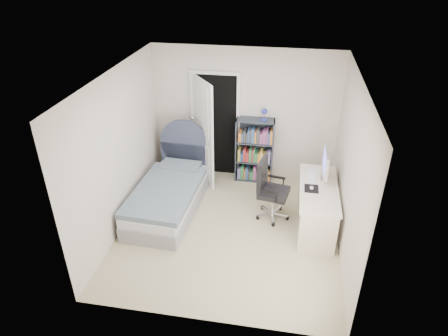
% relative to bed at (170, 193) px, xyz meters
% --- Properties ---
extents(room_shell, '(3.50, 3.70, 2.60)m').
position_rel_bed_xyz_m(room_shell, '(1.10, -0.45, 0.96)').
color(room_shell, tan).
rests_on(room_shell, ground).
extents(door, '(0.92, 0.69, 2.06)m').
position_rel_bed_xyz_m(door, '(0.44, 1.11, 0.75)').
color(door, black).
rests_on(door, ground).
extents(bed, '(1.06, 2.09, 1.26)m').
position_rel_bed_xyz_m(bed, '(0.00, 0.00, 0.00)').
color(bed, gray).
rests_on(bed, ground).
extents(nightstand, '(0.43, 0.43, 0.62)m').
position_rel_bed_xyz_m(nightstand, '(-0.07, 1.14, 0.13)').
color(nightstand, '#DAC186').
rests_on(nightstand, ground).
extents(floor_lamp, '(0.18, 0.18, 1.24)m').
position_rel_bed_xyz_m(floor_lamp, '(0.11, 1.19, 0.22)').
color(floor_lamp, silver).
rests_on(floor_lamp, ground).
extents(bookcase, '(0.70, 0.30, 1.48)m').
position_rel_bed_xyz_m(bookcase, '(1.33, 1.20, 0.30)').
color(bookcase, '#323A44').
rests_on(bookcase, ground).
extents(desk, '(0.59, 1.48, 1.21)m').
position_rel_bed_xyz_m(desk, '(2.46, -0.08, 0.11)').
color(desk, '#EDDEC6').
rests_on(desk, ground).
extents(office_chair, '(0.56, 0.58, 1.05)m').
position_rel_bed_xyz_m(office_chair, '(1.68, 0.04, 0.29)').
color(office_chair, silver).
rests_on(office_chair, ground).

